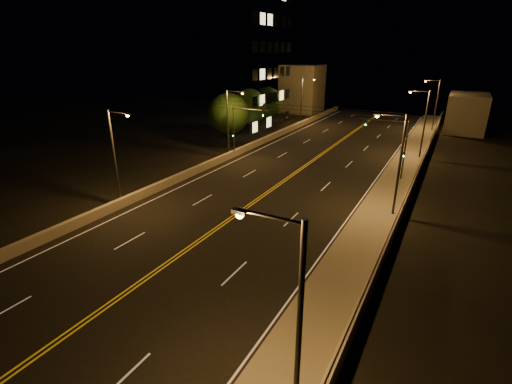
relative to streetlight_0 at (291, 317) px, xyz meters
The scene contains 24 objects.
ground 12.85m from the streetlight_0, 166.32° to the right, with size 160.00×160.00×0.00m, color black.
road 21.28m from the streetlight_0, 123.79° to the left, with size 18.00×120.00×0.02m, color black.
sidewalk 17.88m from the streetlight_0, 92.35° to the left, with size 3.60×120.00×0.30m, color gray.
curb 18.07m from the streetlight_0, 98.52° to the left, with size 0.14×120.00×0.15m, color gray.
parapet_wall 17.73m from the streetlight_0, 86.86° to the left, with size 0.30×120.00×1.00m, color gray.
jersey_barrier 27.80m from the streetlight_0, 141.16° to the left, with size 0.45×120.00×0.84m, color gray.
distant_building_right 63.90m from the streetlight_0, 85.52° to the left, with size 6.00×10.00×6.26m, color #6D6A5C.
distant_building_left 75.28m from the streetlight_0, 111.43° to the left, with size 8.00×8.00×10.13m, color #6D6A5C.
parapet_rail 17.61m from the streetlight_0, 86.86° to the left, with size 0.06×0.06×120.00m, color black.
lane_markings 21.22m from the streetlight_0, 123.90° to the left, with size 17.32×116.00×0.00m.
streetlight_0 is the anchor object (origin of this frame).
streetlight_1 21.25m from the streetlight_0, 90.00° to the left, with size 2.55×0.28×8.59m.
streetlight_2 41.24m from the streetlight_0, 90.00° to the left, with size 2.55×0.28×8.59m.
streetlight_3 60.58m from the streetlight_0, 90.00° to the left, with size 2.55×0.28×8.59m.
streetlight_4 24.62m from the streetlight_0, 150.45° to the left, with size 2.55×0.28×8.59m.
streetlight_5 37.10m from the streetlight_0, 125.25° to the left, with size 2.55×0.28×8.59m.
streetlight_6 59.25m from the streetlight_0, 111.18° to the left, with size 2.55×0.28×8.59m.
traffic_signal_right 31.13m from the streetlight_0, 92.70° to the left, with size 5.11×0.31×6.51m.
traffic_signal_left 37.16m from the streetlight_0, 123.21° to the left, with size 5.11×0.31×6.51m.
overhead_wires 29.17m from the streetlight_0, 113.32° to the left, with size 22.00×0.03×0.83m.
building_tower 59.69m from the streetlight_0, 127.17° to the left, with size 24.00×15.00×32.06m.
tree_0 42.33m from the streetlight_0, 125.12° to the left, with size 5.69×5.69×7.71m.
tree_1 50.93m from the streetlight_0, 120.83° to the left, with size 5.46×5.46×7.40m.
tree_2 56.46m from the streetlight_0, 117.50° to the left, with size 5.28×5.28×7.15m.
Camera 1 is at (15.15, -6.39, 13.16)m, focal length 26.00 mm.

